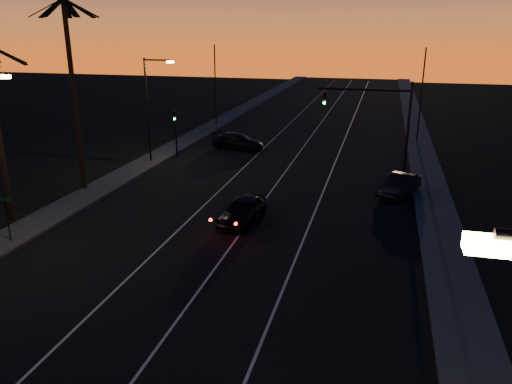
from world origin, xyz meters
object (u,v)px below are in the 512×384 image
(right_car, at_px, (399,185))
(cross_car, at_px, (238,141))
(signal_mast, at_px, (377,110))
(lead_car, at_px, (243,210))

(right_car, bearing_deg, cross_car, 144.49)
(signal_mast, bearing_deg, right_car, -72.20)
(right_car, relative_size, cross_car, 0.86)
(lead_car, bearing_deg, cross_car, 107.30)
(signal_mast, height_order, cross_car, signal_mast)
(signal_mast, bearing_deg, lead_car, -118.07)
(right_car, height_order, cross_car, cross_car)
(lead_car, height_order, right_car, lead_car)
(signal_mast, xyz_separation_m, right_car, (1.86, -5.80, -4.06))
(lead_car, height_order, cross_car, lead_car)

